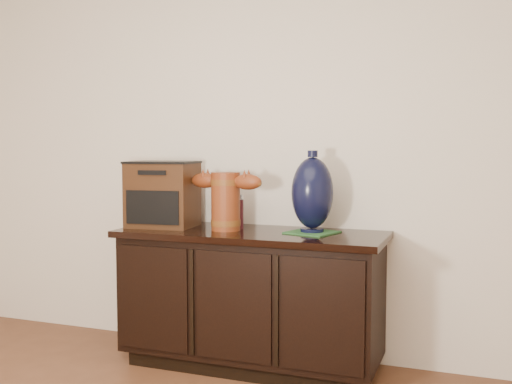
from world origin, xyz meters
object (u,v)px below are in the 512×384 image
at_px(tv_radio, 163,194).
at_px(spray_can, 238,212).
at_px(terracotta_vessel, 226,198).
at_px(sideboard, 251,297).
at_px(lamp_base, 312,193).

bearing_deg(tv_radio, spray_can, 2.42).
bearing_deg(terracotta_vessel, spray_can, 74.77).
height_order(sideboard, terracotta_vessel, terracotta_vessel).
distance_m(sideboard, spray_can, 0.48).
bearing_deg(sideboard, tv_radio, 179.76).
height_order(tv_radio, lamp_base, lamp_base).
height_order(terracotta_vessel, spray_can, terracotta_vessel).
bearing_deg(tv_radio, lamp_base, -2.66).
xyz_separation_m(tv_radio, lamp_base, (0.87, 0.05, 0.03)).
bearing_deg(sideboard, spray_can, 147.72).
distance_m(terracotta_vessel, spray_can, 0.12).
height_order(sideboard, tv_radio, tv_radio).
xyz_separation_m(sideboard, spray_can, (-0.10, 0.07, 0.46)).
bearing_deg(spray_can, lamp_base, -1.93).
distance_m(sideboard, tv_radio, 0.78).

